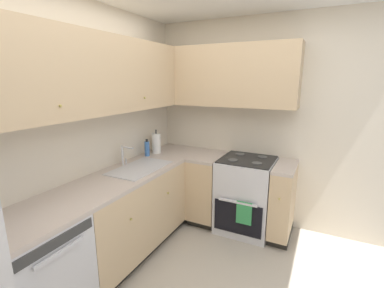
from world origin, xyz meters
TOP-DOWN VIEW (x-y plane):
  - wall_back at (0.00, 1.44)m, footprint 3.54×0.05m
  - wall_right at (1.74, 0.00)m, footprint 0.05×2.92m
  - dishwasher at (-0.59, 1.11)m, footprint 0.60×0.63m
  - lower_cabinets_back at (0.41, 1.12)m, footprint 1.41×0.62m
  - countertop_back at (0.41, 1.11)m, footprint 2.61×0.60m
  - lower_cabinets_right at (1.42, 0.28)m, footprint 0.62×1.21m
  - countertop_right at (1.42, 0.28)m, footprint 0.60×1.21m
  - oven_range at (1.44, 0.14)m, footprint 0.68×0.62m
  - upper_cabinets_back at (0.25, 1.25)m, footprint 2.29×0.34m
  - upper_cabinets_right at (1.56, 0.53)m, footprint 0.32×1.76m
  - sink at (0.62, 1.08)m, footprint 0.69×0.40m
  - faucet at (0.63, 1.29)m, footprint 0.07×0.16m
  - soap_bottle at (1.05, 1.29)m, footprint 0.06×0.06m
  - paper_towel_roll at (1.22, 1.27)m, footprint 0.11×0.11m

SIDE VIEW (x-z plane):
  - dishwasher at x=-0.59m, z-range 0.00..0.85m
  - lower_cabinets_back at x=0.41m, z-range 0.00..0.85m
  - lower_cabinets_right at x=1.42m, z-range 0.00..0.85m
  - oven_range at x=1.44m, z-range -0.07..0.96m
  - sink at x=0.62m, z-range 0.79..0.89m
  - countertop_back at x=0.41m, z-range 0.85..0.88m
  - countertop_right at x=1.42m, z-range 0.85..0.88m
  - soap_bottle at x=1.05m, z-range 0.87..1.08m
  - paper_towel_roll at x=1.22m, z-range 0.85..1.16m
  - faucet at x=0.63m, z-range 0.90..1.12m
  - wall_back at x=0.00m, z-range 0.00..2.52m
  - wall_right at x=1.74m, z-range 0.00..2.52m
  - upper_cabinets_back at x=0.25m, z-range 1.48..2.19m
  - upper_cabinets_right at x=1.56m, z-range 1.48..2.19m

